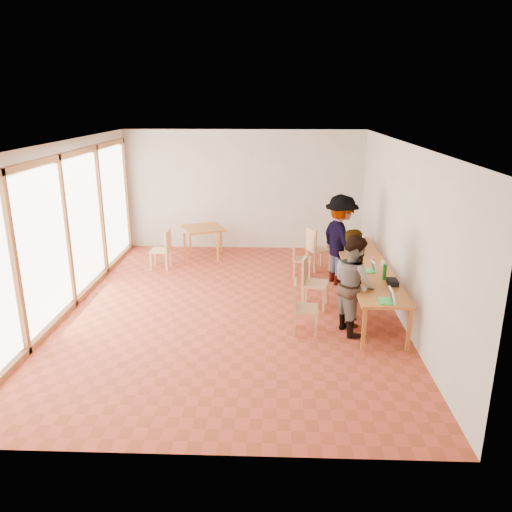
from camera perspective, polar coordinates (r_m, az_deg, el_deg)
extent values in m
plane|color=#AF402A|center=(9.30, -2.82, -5.97)|extent=(8.00, 8.00, 0.00)
cube|color=beige|center=(12.71, -1.38, 7.51)|extent=(6.00, 0.10, 3.00)
cube|color=beige|center=(5.06, -6.96, -8.35)|extent=(6.00, 0.10, 3.00)
cube|color=beige|center=(9.05, 16.33, 2.72)|extent=(0.10, 8.00, 3.00)
cube|color=white|center=(9.54, -21.00, 2.99)|extent=(0.10, 8.00, 3.00)
cube|color=white|center=(8.56, -3.13, 12.91)|extent=(6.00, 8.00, 0.04)
cube|color=#BB6629|center=(9.54, 12.46, -1.10)|extent=(0.80, 4.00, 0.05)
cube|color=#BB6629|center=(7.85, 12.23, -8.20)|extent=(0.06, 0.06, 0.70)
cube|color=#BB6629|center=(11.43, 9.02, 0.22)|extent=(0.06, 0.06, 0.70)
cube|color=#BB6629|center=(7.99, 17.08, -8.10)|extent=(0.06, 0.06, 0.70)
cube|color=#BB6629|center=(11.53, 12.38, 0.18)|extent=(0.06, 0.06, 0.70)
cube|color=#BB6629|center=(12.13, -6.08, 3.19)|extent=(0.90, 0.90, 0.05)
cube|color=#BB6629|center=(11.92, -8.14, 0.98)|extent=(0.05, 0.05, 0.70)
cube|color=#BB6629|center=(12.66, -7.53, 1.98)|extent=(0.05, 0.05, 0.70)
cube|color=#BB6629|center=(11.80, -4.41, 0.95)|extent=(0.05, 0.05, 0.70)
cube|color=#BB6629|center=(12.55, -4.01, 1.96)|extent=(0.05, 0.05, 0.70)
cube|color=#E3AC71|center=(8.27, 5.69, -5.99)|extent=(0.43, 0.43, 0.04)
cube|color=#E3AC71|center=(8.18, 4.44, -4.45)|extent=(0.06, 0.41, 0.43)
cube|color=#E3AC71|center=(9.24, 6.78, -3.16)|extent=(0.54, 0.54, 0.04)
cube|color=#E3AC71|center=(9.18, 5.58, -1.54)|extent=(0.14, 0.45, 0.47)
cube|color=#E3AC71|center=(10.83, 5.26, -0.38)|extent=(0.41, 0.41, 0.04)
cube|color=#E3AC71|center=(10.77, 4.38, 0.76)|extent=(0.06, 0.38, 0.40)
cube|color=#E3AC71|center=(11.33, 7.20, 0.74)|extent=(0.60, 0.60, 0.04)
cube|color=#E3AC71|center=(11.16, 6.34, 1.89)|extent=(0.23, 0.43, 0.47)
cube|color=#E3AC71|center=(11.50, -10.89, 0.64)|extent=(0.44, 0.44, 0.04)
cube|color=#E3AC71|center=(11.38, -10.04, 1.77)|extent=(0.06, 0.42, 0.44)
imported|color=gray|center=(8.54, 11.08, -2.42)|extent=(0.42, 0.62, 1.68)
imported|color=gray|center=(8.30, 11.13, -3.16)|extent=(0.83, 0.94, 1.64)
imported|color=gray|center=(10.40, 9.63, 1.82)|extent=(1.08, 1.38, 1.87)
cube|color=#39CD4D|center=(7.87, 14.53, -5.00)|extent=(0.19, 0.27, 0.03)
cube|color=white|center=(7.85, 15.27, -4.33)|extent=(0.08, 0.25, 0.22)
cube|color=#39CD4D|center=(9.15, 12.82, -1.69)|extent=(0.19, 0.25, 0.02)
cube|color=white|center=(9.15, 13.34, -1.17)|extent=(0.10, 0.22, 0.19)
cube|color=#39CD4D|center=(10.75, 11.56, 1.27)|extent=(0.23, 0.30, 0.03)
cube|color=white|center=(10.75, 12.10, 1.80)|extent=(0.11, 0.26, 0.23)
imported|color=orange|center=(10.19, 11.73, 0.58)|extent=(0.15, 0.15, 0.10)
cylinder|color=#17771F|center=(8.76, 14.49, -1.78)|extent=(0.07, 0.07, 0.28)
cylinder|color=silver|center=(9.53, 14.28, -0.82)|extent=(0.07, 0.07, 0.09)
cylinder|color=white|center=(8.23, 12.25, -3.69)|extent=(0.08, 0.08, 0.06)
cube|color=#E04A76|center=(9.96, 13.22, -0.16)|extent=(0.05, 0.10, 0.01)
cube|color=black|center=(8.60, 15.34, -2.89)|extent=(0.16, 0.26, 0.09)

